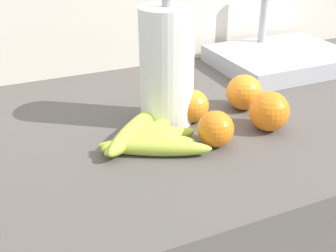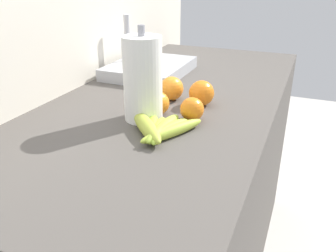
{
  "view_description": "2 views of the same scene",
  "coord_description": "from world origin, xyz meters",
  "px_view_note": "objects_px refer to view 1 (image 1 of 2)",
  "views": [
    {
      "loc": [
        -0.59,
        -0.77,
        1.36
      ],
      "look_at": [
        -0.29,
        -0.1,
        0.99
      ],
      "focal_mm": 45.19,
      "sensor_mm": 36.0,
      "label": 1
    },
    {
      "loc": [
        -1.14,
        -0.45,
        1.37
      ],
      "look_at": [
        -0.36,
        -0.13,
        0.99
      ],
      "focal_mm": 37.84,
      "sensor_mm": 36.0,
      "label": 2
    }
  ],
  "objects_px": {
    "orange_right": "(216,129)",
    "orange_far_right": "(244,92)",
    "paper_towel_roll": "(167,67)",
    "orange_back_left": "(269,111)",
    "orange_back_right": "(192,106)",
    "banana_bunch": "(145,138)",
    "sink_basin": "(281,58)"
  },
  "relations": [
    {
      "from": "banana_bunch",
      "to": "orange_back_left",
      "type": "distance_m",
      "value": 0.27
    },
    {
      "from": "orange_back_right",
      "to": "orange_right",
      "type": "bearing_deg",
      "value": -93.76
    },
    {
      "from": "paper_towel_roll",
      "to": "banana_bunch",
      "type": "bearing_deg",
      "value": -134.44
    },
    {
      "from": "orange_right",
      "to": "orange_back_left",
      "type": "bearing_deg",
      "value": 5.7
    },
    {
      "from": "orange_far_right",
      "to": "sink_basin",
      "type": "distance_m",
      "value": 0.34
    },
    {
      "from": "orange_back_right",
      "to": "banana_bunch",
      "type": "bearing_deg",
      "value": -155.14
    },
    {
      "from": "banana_bunch",
      "to": "orange_right",
      "type": "height_order",
      "value": "orange_right"
    },
    {
      "from": "banana_bunch",
      "to": "orange_back_left",
      "type": "relative_size",
      "value": 2.73
    },
    {
      "from": "orange_right",
      "to": "sink_basin",
      "type": "height_order",
      "value": "sink_basin"
    },
    {
      "from": "orange_right",
      "to": "orange_far_right",
      "type": "height_order",
      "value": "orange_far_right"
    },
    {
      "from": "orange_right",
      "to": "orange_far_right",
      "type": "distance_m",
      "value": 0.19
    },
    {
      "from": "orange_back_right",
      "to": "sink_basin",
      "type": "distance_m",
      "value": 0.46
    },
    {
      "from": "sink_basin",
      "to": "banana_bunch",
      "type": "bearing_deg",
      "value": -152.44
    },
    {
      "from": "orange_back_right",
      "to": "paper_towel_roll",
      "type": "distance_m",
      "value": 0.1
    },
    {
      "from": "orange_back_right",
      "to": "orange_far_right",
      "type": "bearing_deg",
      "value": 4.19
    },
    {
      "from": "orange_back_right",
      "to": "orange_right",
      "type": "height_order",
      "value": "same"
    },
    {
      "from": "orange_right",
      "to": "paper_towel_roll",
      "type": "height_order",
      "value": "paper_towel_roll"
    },
    {
      "from": "orange_right",
      "to": "sink_basin",
      "type": "bearing_deg",
      "value": 38.92
    },
    {
      "from": "orange_right",
      "to": "orange_far_right",
      "type": "relative_size",
      "value": 0.88
    },
    {
      "from": "orange_right",
      "to": "orange_far_right",
      "type": "bearing_deg",
      "value": 40.44
    },
    {
      "from": "paper_towel_roll",
      "to": "orange_back_left",
      "type": "bearing_deg",
      "value": -35.35
    },
    {
      "from": "sink_basin",
      "to": "orange_right",
      "type": "bearing_deg",
      "value": -141.08
    },
    {
      "from": "banana_bunch",
      "to": "orange_right",
      "type": "relative_size",
      "value": 3.19
    },
    {
      "from": "orange_far_right",
      "to": "paper_towel_roll",
      "type": "height_order",
      "value": "paper_towel_roll"
    },
    {
      "from": "banana_bunch",
      "to": "orange_far_right",
      "type": "xyz_separation_m",
      "value": [
        0.27,
        0.07,
        0.02
      ]
    },
    {
      "from": "orange_back_right",
      "to": "orange_far_right",
      "type": "relative_size",
      "value": 0.88
    },
    {
      "from": "orange_far_right",
      "to": "orange_right",
      "type": "bearing_deg",
      "value": -139.56
    },
    {
      "from": "orange_back_right",
      "to": "orange_back_left",
      "type": "distance_m",
      "value": 0.16
    },
    {
      "from": "orange_back_left",
      "to": "paper_towel_roll",
      "type": "relative_size",
      "value": 0.3
    },
    {
      "from": "banana_bunch",
      "to": "orange_far_right",
      "type": "relative_size",
      "value": 2.79
    },
    {
      "from": "banana_bunch",
      "to": "orange_back_right",
      "type": "relative_size",
      "value": 3.17
    },
    {
      "from": "orange_far_right",
      "to": "orange_back_right",
      "type": "bearing_deg",
      "value": -175.81
    }
  ]
}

